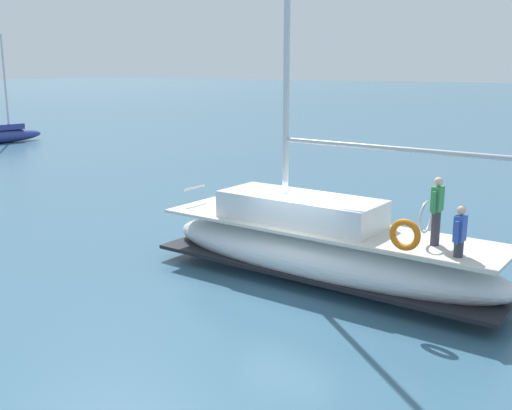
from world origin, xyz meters
name	(u,v)px	position (x,y,z in m)	size (l,w,h in m)	color
ground_plane	(298,282)	(0.00, 0.00, 0.00)	(400.00, 400.00, 0.00)	#38607A
main_sailboat	(321,247)	(0.41, -0.43, 0.92)	(3.46, 9.81, 14.02)	silver
moored_cutter_left	(4,135)	(15.79, 31.25, 0.59)	(5.89, 2.49, 7.62)	navy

